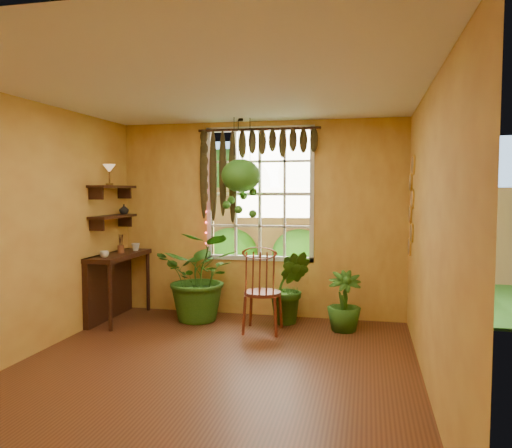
# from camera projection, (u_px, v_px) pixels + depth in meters

# --- Properties ---
(floor) EXTENTS (4.50, 4.50, 0.00)m
(floor) POSITION_uv_depth(u_px,v_px,m) (210.00, 371.00, 4.84)
(floor) COLOR brown
(floor) RESTS_ON ground
(ceiling) EXTENTS (4.50, 4.50, 0.00)m
(ceiling) POSITION_uv_depth(u_px,v_px,m) (209.00, 89.00, 4.65)
(ceiling) COLOR white
(ceiling) RESTS_ON wall_back
(wall_back) EXTENTS (4.00, 0.00, 4.00)m
(wall_back) POSITION_uv_depth(u_px,v_px,m) (259.00, 219.00, 6.94)
(wall_back) COLOR #E8BB4F
(wall_back) RESTS_ON floor
(wall_left) EXTENTS (0.00, 4.50, 4.50)m
(wall_left) POSITION_uv_depth(u_px,v_px,m) (26.00, 229.00, 5.18)
(wall_left) COLOR #E8BB4F
(wall_left) RESTS_ON floor
(wall_right) EXTENTS (0.00, 4.50, 4.50)m
(wall_right) POSITION_uv_depth(u_px,v_px,m) (430.00, 237.00, 4.31)
(wall_right) COLOR #E8BB4F
(wall_right) RESTS_ON floor
(window) EXTENTS (1.52, 0.10, 1.86)m
(window) POSITION_uv_depth(u_px,v_px,m) (260.00, 194.00, 6.94)
(window) COLOR white
(window) RESTS_ON wall_back
(valance_vine) EXTENTS (1.70, 0.12, 1.10)m
(valance_vine) POSITION_uv_depth(u_px,v_px,m) (252.00, 152.00, 6.80)
(valance_vine) COLOR black
(valance_vine) RESTS_ON window
(string_lights) EXTENTS (0.03, 0.03, 1.54)m
(string_lights) POSITION_uv_depth(u_px,v_px,m) (206.00, 190.00, 7.02)
(string_lights) COLOR #FF2633
(string_lights) RESTS_ON window
(wall_plates) EXTENTS (0.04, 0.32, 1.10)m
(wall_plates) POSITION_uv_depth(u_px,v_px,m) (411.00, 207.00, 6.04)
(wall_plates) COLOR beige
(wall_plates) RESTS_ON wall_right
(counter_ledge) EXTENTS (0.40, 1.20, 0.90)m
(counter_ledge) POSITION_uv_depth(u_px,v_px,m) (112.00, 279.00, 6.77)
(counter_ledge) COLOR black
(counter_ledge) RESTS_ON floor
(shelf_lower) EXTENTS (0.25, 0.90, 0.04)m
(shelf_lower) POSITION_uv_depth(u_px,v_px,m) (113.00, 216.00, 6.71)
(shelf_lower) COLOR black
(shelf_lower) RESTS_ON wall_left
(shelf_upper) EXTENTS (0.25, 0.90, 0.04)m
(shelf_upper) POSITION_uv_depth(u_px,v_px,m) (113.00, 187.00, 6.68)
(shelf_upper) COLOR black
(shelf_upper) RESTS_ON wall_left
(backyard) EXTENTS (14.00, 10.00, 12.00)m
(backyard) POSITION_uv_depth(u_px,v_px,m) (312.00, 210.00, 11.39)
(backyard) COLOR #32611B
(backyard) RESTS_ON ground
(windsor_chair) EXTENTS (0.47, 0.50, 1.23)m
(windsor_chair) POSITION_uv_depth(u_px,v_px,m) (262.00, 304.00, 6.15)
(windsor_chair) COLOR maroon
(windsor_chair) RESTS_ON floor
(potted_plant_left) EXTENTS (1.10, 0.96, 1.21)m
(potted_plant_left) POSITION_uv_depth(u_px,v_px,m) (201.00, 276.00, 6.68)
(potted_plant_left) COLOR #1C4F15
(potted_plant_left) RESTS_ON floor
(potted_plant_mid) EXTENTS (0.58, 0.49, 0.97)m
(potted_plant_mid) POSITION_uv_depth(u_px,v_px,m) (289.00, 287.00, 6.53)
(potted_plant_mid) COLOR #1C4F15
(potted_plant_mid) RESTS_ON floor
(potted_plant_right) EXTENTS (0.47, 0.47, 0.74)m
(potted_plant_right) POSITION_uv_depth(u_px,v_px,m) (344.00, 301.00, 6.20)
(potted_plant_right) COLOR #1C4F15
(potted_plant_right) RESTS_ON floor
(hanging_basket) EXTENTS (0.52, 0.52, 1.33)m
(hanging_basket) POSITION_uv_depth(u_px,v_px,m) (241.00, 179.00, 6.62)
(hanging_basket) COLOR black
(hanging_basket) RESTS_ON ceiling
(cup_a) EXTENTS (0.12, 0.12, 0.09)m
(cup_a) POSITION_uv_depth(u_px,v_px,m) (104.00, 254.00, 6.31)
(cup_a) COLOR silver
(cup_a) RESTS_ON counter_ledge
(cup_b) EXTENTS (0.15, 0.15, 0.11)m
(cup_b) POSITION_uv_depth(u_px,v_px,m) (136.00, 247.00, 7.03)
(cup_b) COLOR beige
(cup_b) RESTS_ON counter_ledge
(brush_jar) EXTENTS (0.09, 0.09, 0.32)m
(brush_jar) POSITION_uv_depth(u_px,v_px,m) (121.00, 244.00, 6.77)
(brush_jar) COLOR brown
(brush_jar) RESTS_ON counter_ledge
(shelf_vase) EXTENTS (0.14, 0.14, 0.14)m
(shelf_vase) POSITION_uv_depth(u_px,v_px,m) (124.00, 209.00, 6.99)
(shelf_vase) COLOR #B2AD99
(shelf_vase) RESTS_ON shelf_lower
(tiffany_lamp) EXTENTS (0.17, 0.17, 0.28)m
(tiffany_lamp) POSITION_uv_depth(u_px,v_px,m) (109.00, 170.00, 6.56)
(tiffany_lamp) COLOR brown
(tiffany_lamp) RESTS_ON shelf_upper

